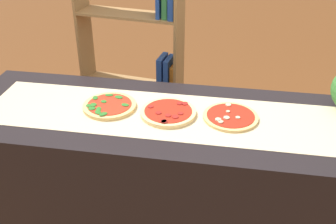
{
  "coord_description": "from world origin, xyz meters",
  "views": [
    {
      "loc": [
        0.3,
        -1.78,
        2.02
      ],
      "look_at": [
        0.0,
        0.0,
        0.94
      ],
      "focal_mm": 43.44,
      "sensor_mm": 36.0,
      "label": 1
    }
  ],
  "objects_px": {
    "pizza_spinach_0": "(109,106)",
    "bookshelf": "(141,57)",
    "pizza_mushroom_2": "(230,117)",
    "pizza_pepperoni_1": "(168,112)"
  },
  "relations": [
    {
      "from": "pizza_spinach_0",
      "to": "bookshelf",
      "type": "height_order",
      "value": "bookshelf"
    },
    {
      "from": "pizza_pepperoni_1",
      "to": "bookshelf",
      "type": "relative_size",
      "value": 0.17
    },
    {
      "from": "bookshelf",
      "to": "pizza_pepperoni_1",
      "type": "bearing_deg",
      "value": -69.28
    },
    {
      "from": "pizza_spinach_0",
      "to": "pizza_pepperoni_1",
      "type": "xyz_separation_m",
      "value": [
        0.32,
        -0.02,
        0.0
      ]
    },
    {
      "from": "pizza_spinach_0",
      "to": "pizza_pepperoni_1",
      "type": "height_order",
      "value": "pizza_pepperoni_1"
    },
    {
      "from": "pizza_mushroom_2",
      "to": "bookshelf",
      "type": "relative_size",
      "value": 0.17
    },
    {
      "from": "pizza_pepperoni_1",
      "to": "pizza_mushroom_2",
      "type": "distance_m",
      "value": 0.32
    },
    {
      "from": "pizza_spinach_0",
      "to": "pizza_mushroom_2",
      "type": "bearing_deg",
      "value": -0.11
    },
    {
      "from": "pizza_spinach_0",
      "to": "pizza_mushroom_2",
      "type": "relative_size",
      "value": 1.01
    },
    {
      "from": "pizza_pepperoni_1",
      "to": "pizza_spinach_0",
      "type": "bearing_deg",
      "value": 176.68
    }
  ]
}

